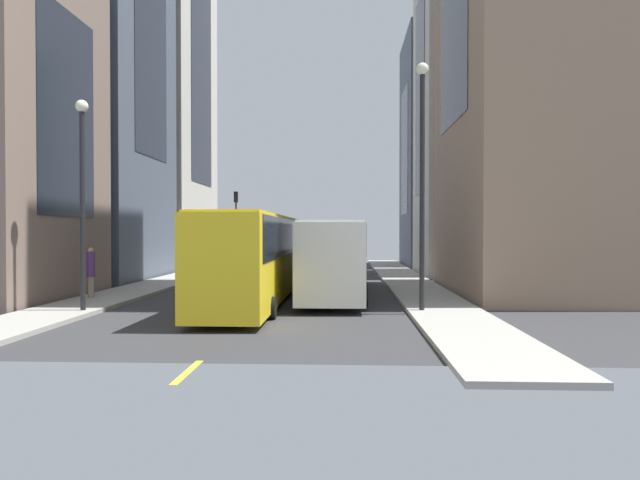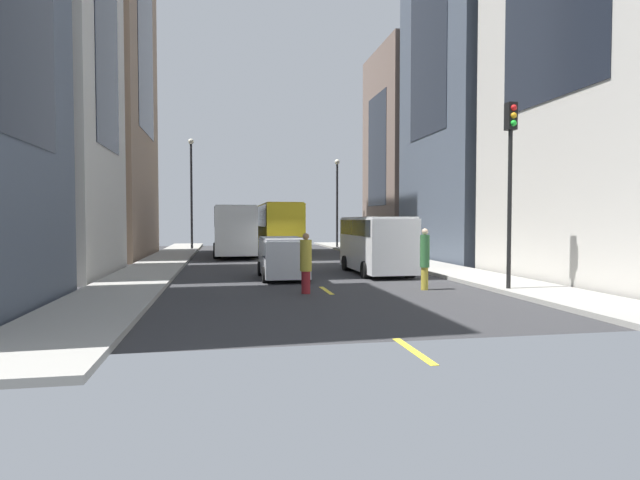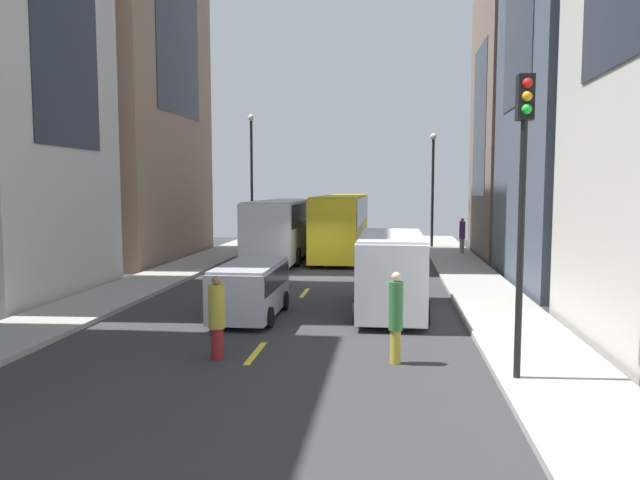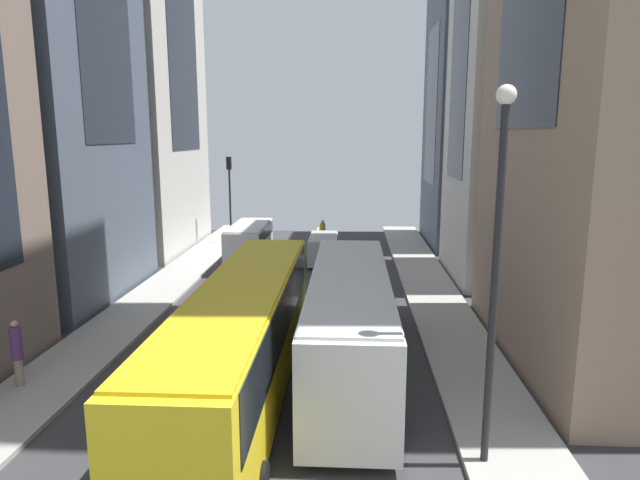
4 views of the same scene
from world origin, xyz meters
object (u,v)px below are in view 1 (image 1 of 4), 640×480
(pedestrian_walking_far, at_px, (315,255))
(delivery_van_white, at_px, (254,251))
(traffic_light_near_corner, at_px, (236,214))
(car_silver_0, at_px, (315,258))
(pedestrian_crossing_near, at_px, (91,271))
(streetcar_yellow, at_px, (257,251))
(pedestrian_waiting_curb, at_px, (263,254))
(city_bus_white, at_px, (333,252))

(pedestrian_walking_far, bearing_deg, delivery_van_white, -174.04)
(pedestrian_walking_far, distance_m, traffic_light_near_corner, 7.59)
(car_silver_0, height_order, pedestrian_crossing_near, pedestrian_crossing_near)
(streetcar_yellow, relative_size, car_silver_0, 3.46)
(streetcar_yellow, bearing_deg, pedestrian_crossing_near, -1.66)
(pedestrian_waiting_curb, distance_m, traffic_light_near_corner, 4.29)
(city_bus_white, height_order, pedestrian_waiting_curb, city_bus_white)
(pedestrian_walking_far, xyz_separation_m, traffic_light_near_corner, (6.72, -1.07, 3.37))
(car_silver_0, bearing_deg, traffic_light_near_corner, -38.62)
(pedestrian_waiting_curb, height_order, traffic_light_near_corner, traffic_light_near_corner)
(pedestrian_crossing_near, bearing_deg, pedestrian_waiting_curb, -30.69)
(pedestrian_waiting_curb, relative_size, pedestrian_walking_far, 1.07)
(streetcar_yellow, xyz_separation_m, traffic_light_near_corner, (5.54, -23.68, 2.30))
(streetcar_yellow, distance_m, pedestrian_crossing_near, 7.20)
(delivery_van_white, bearing_deg, pedestrian_waiting_curb, -88.94)
(streetcar_yellow, height_order, pedestrian_walking_far, streetcar_yellow)
(streetcar_yellow, bearing_deg, city_bus_white, -143.59)
(car_silver_0, distance_m, traffic_light_near_corner, 9.57)
(delivery_van_white, relative_size, pedestrian_crossing_near, 2.71)
(streetcar_yellow, xyz_separation_m, car_silver_0, (-1.45, -18.10, -1.12))
(pedestrian_waiting_curb, xyz_separation_m, traffic_light_near_corner, (2.50, -1.21, 3.28))
(delivery_van_white, height_order, pedestrian_crossing_near, delivery_van_white)
(streetcar_yellow, bearing_deg, traffic_light_near_corner, -76.84)
(delivery_van_white, distance_m, pedestrian_walking_far, 7.04)
(streetcar_yellow, distance_m, traffic_light_near_corner, 24.42)
(delivery_van_white, xyz_separation_m, pedestrian_walking_far, (-4.12, -5.69, -0.46))
(city_bus_white, distance_m, car_silver_0, 15.91)
(delivery_van_white, bearing_deg, car_silver_0, -164.98)
(pedestrian_crossing_near, height_order, pedestrian_walking_far, pedestrian_crossing_near)
(delivery_van_white, relative_size, pedestrian_waiting_curb, 2.66)
(pedestrian_walking_far, bearing_deg, city_bus_white, -132.65)
(pedestrian_crossing_near, bearing_deg, car_silver_0, -45.89)
(city_bus_white, height_order, pedestrian_walking_far, city_bus_white)
(city_bus_white, xyz_separation_m, delivery_van_white, (6.06, -14.62, -0.49))
(city_bus_white, relative_size, car_silver_0, 2.93)
(pedestrian_waiting_curb, bearing_deg, delivery_van_white, 125.56)
(delivery_van_white, xyz_separation_m, pedestrian_waiting_curb, (0.10, -5.55, -0.37))
(delivery_van_white, distance_m, traffic_light_near_corner, 7.80)
(streetcar_yellow, relative_size, traffic_light_near_corner, 2.33)
(traffic_light_near_corner, bearing_deg, streetcar_yellow, 103.16)
(traffic_light_near_corner, bearing_deg, car_silver_0, 141.38)
(traffic_light_near_corner, bearing_deg, delivery_van_white, 111.05)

